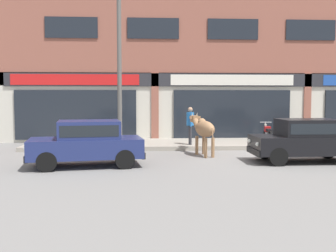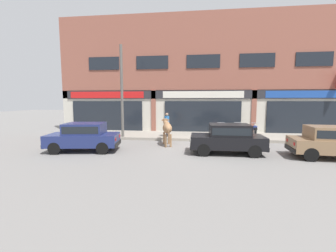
{
  "view_description": "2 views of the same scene",
  "coord_description": "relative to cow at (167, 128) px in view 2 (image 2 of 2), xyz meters",
  "views": [
    {
      "loc": [
        -4.4,
        -13.73,
        2.19
      ],
      "look_at": [
        -3.48,
        1.0,
        1.11
      ],
      "focal_mm": 42.0,
      "sensor_mm": 36.0,
      "label": 1
    },
    {
      "loc": [
        -0.49,
        -11.99,
        2.62
      ],
      "look_at": [
        -2.11,
        1.0,
        1.11
      ],
      "focal_mm": 24.0,
      "sensor_mm": 36.0,
      "label": 2
    }
  ],
  "objects": [
    {
      "name": "car_2",
      "position": [
        -4.04,
        -2.05,
        -0.19
      ],
      "size": [
        3.77,
        2.11,
        1.46
      ],
      "color": "black",
      "rests_on": "ground"
    },
    {
      "name": "utility_pole",
      "position": [
        -3.23,
        1.67,
        2.18
      ],
      "size": [
        0.18,
        0.18,
        6.02
      ],
      "primitive_type": "cylinder",
      "color": "#595651",
      "rests_on": "sidewalk"
    },
    {
      "name": "sidewalk",
      "position": [
        2.14,
        3.06,
        -0.92
      ],
      "size": [
        19.0,
        3.38,
        0.18
      ],
      "primitive_type": "cube",
      "color": "gray",
      "rests_on": "ground"
    },
    {
      "name": "motorcycle_2",
      "position": [
        5.66,
        2.83,
        -0.44
      ],
      "size": [
        0.65,
        1.79,
        0.88
      ],
      "color": "black",
      "rests_on": "sidewalk"
    },
    {
      "name": "cow",
      "position": [
        0.0,
        0.0,
        0.0
      ],
      "size": [
        0.89,
        2.11,
        1.61
      ],
      "color": "#936B47",
      "rests_on": "ground"
    },
    {
      "name": "shop_building",
      "position": [
        2.15,
        5.01,
        3.38
      ],
      "size": [
        23.0,
        1.4,
        9.21
      ],
      "color": "#8E5142",
      "rests_on": "ground"
    },
    {
      "name": "ground_plane",
      "position": [
        2.14,
        -0.83,
        -1.01
      ],
      "size": [
        90.0,
        90.0,
        0.0
      ],
      "primitive_type": "plane",
      "color": "slate"
    },
    {
      "name": "motorcycle_1",
      "position": [
        4.51,
        2.94,
        -0.44
      ],
      "size": [
        0.64,
        1.79,
        0.88
      ],
      "color": "black",
      "rests_on": "sidewalk"
    },
    {
      "name": "motorcycle_0",
      "position": [
        3.35,
        2.76,
        -0.44
      ],
      "size": [
        0.55,
        1.81,
        0.88
      ],
      "color": "black",
      "rests_on": "sidewalk"
    },
    {
      "name": "car_1",
      "position": [
        7.74,
        -2.11,
        -0.19
      ],
      "size": [
        3.71,
        1.89,
        1.46
      ],
      "color": "black",
      "rests_on": "ground"
    },
    {
      "name": "car_0",
      "position": [
        3.23,
        -1.68,
        -0.19
      ],
      "size": [
        3.62,
        1.62,
        1.46
      ],
      "color": "black",
      "rests_on": "ground"
    },
    {
      "name": "pedestrian",
      "position": [
        -0.27,
        2.02,
        0.16
      ],
      "size": [
        0.32,
        0.5,
        1.6
      ],
      "color": "#2D2D33",
      "rests_on": "sidewalk"
    }
  ]
}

